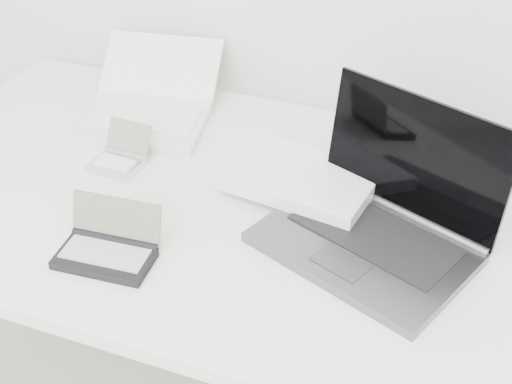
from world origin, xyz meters
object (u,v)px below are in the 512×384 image
(netbook_open_white, at_px, (147,108))
(laptop_large, at_px, (348,204))
(desk, at_px, (278,228))
(palmtop_charcoal, at_px, (108,248))

(netbook_open_white, bearing_deg, laptop_large, -31.69)
(desk, distance_m, laptop_large, 0.16)
(laptop_large, xyz_separation_m, palmtop_charcoal, (-0.36, -0.24, -0.02))
(laptop_large, height_order, palmtop_charcoal, laptop_large)
(desk, bearing_deg, netbook_open_white, 150.84)
(desk, relative_size, netbook_open_white, 4.22)
(laptop_large, distance_m, netbook_open_white, 0.56)
(laptop_large, height_order, netbook_open_white, laptop_large)
(desk, height_order, laptop_large, laptop_large)
(desk, height_order, palmtop_charcoal, palmtop_charcoal)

